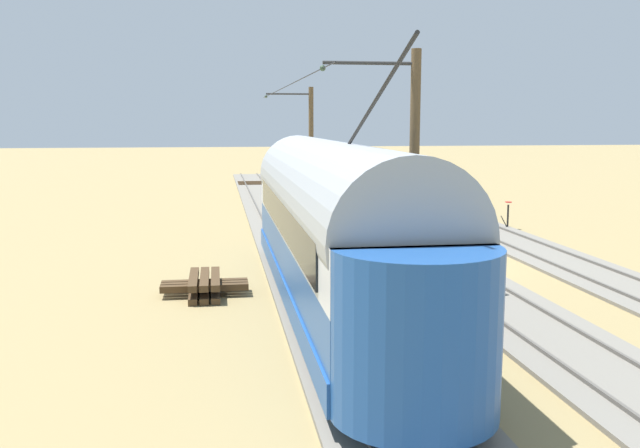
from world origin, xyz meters
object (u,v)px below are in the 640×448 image
catenary_pole_mid_near (411,167)px  spare_tie_stack (205,285)px  vintage_streetcar (332,222)px  catenary_pole_foreground (310,144)px  switch_stand (508,214)px

catenary_pole_mid_near → spare_tie_stack: (5.74, -0.47, -3.26)m
vintage_streetcar → spare_tie_stack: vintage_streetcar is taller
catenary_pole_mid_near → catenary_pole_foreground: bearing=-90.0°
vintage_streetcar → switch_stand: vintage_streetcar is taller
catenary_pole_foreground → spare_tie_stack: catenary_pole_foreground is taller
catenary_pole_foreground → switch_stand: catenary_pole_foreground is taller
catenary_pole_foreground → switch_stand: size_ratio=5.45×
catenary_pole_mid_near → spare_tie_stack: 6.61m
switch_stand → vintage_streetcar: bearing=50.1°
catenary_pole_mid_near → switch_stand: (-7.52, -10.44, -2.82)m
vintage_streetcar → catenary_pole_foreground: bearing=-96.3°
catenary_pole_foreground → catenary_pole_mid_near: 20.98m
switch_stand → catenary_pole_mid_near: bearing=54.2°
catenary_pole_foreground → vintage_streetcar: bearing=83.7°
vintage_streetcar → spare_tie_stack: bearing=-31.5°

